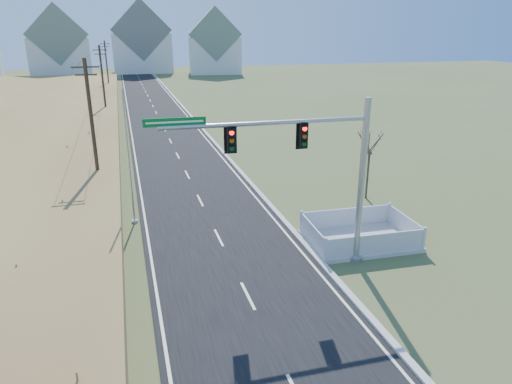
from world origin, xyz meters
name	(u,v)px	position (x,y,z in m)	size (l,w,h in m)	color
ground	(236,274)	(0.00, 0.00, 0.00)	(260.00, 260.00, 0.00)	#43582B
road	(154,108)	(0.00, 50.00, 0.03)	(8.00, 180.00, 0.06)	black
curb	(182,107)	(4.15, 50.00, 0.09)	(0.30, 180.00, 0.18)	#B2AFA8
utility_pole_near	(92,123)	(-6.50, 15.00, 4.68)	(1.80, 0.26, 9.00)	#422D1E
utility_pole_mid	(103,80)	(-6.50, 45.00, 4.68)	(1.80, 0.26, 9.00)	#422D1E
utility_pole_far	(107,65)	(-6.50, 75.00, 4.68)	(1.80, 0.26, 9.00)	#422D1E
condo_nnw	(59,47)	(-18.00, 108.00, 6.94)	(14.93, 11.17, 17.03)	silver
condo_n	(141,43)	(2.00, 112.00, 7.61)	(15.27, 10.20, 18.54)	silver
condo_ne	(214,46)	(20.00, 104.00, 6.84)	(14.12, 10.51, 16.52)	silver
traffic_signal_mast	(324,170)	(4.04, -0.24, 4.80)	(9.97, 0.70, 7.94)	#9EA0A5
fence_enclosure	(359,238)	(7.09, 1.44, 0.26)	(5.79, 4.11, 1.28)	#B7B5AD
open_sign	(382,245)	(7.80, 0.31, 0.30)	(0.46, 0.08, 0.57)	white
flagpole	(130,172)	(-4.30, 7.56, 3.10)	(0.35, 0.35, 7.75)	#B7B5AD
bare_tree	(370,141)	(10.87, 7.51, 3.91)	(1.83, 1.83, 4.85)	#4C3F33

